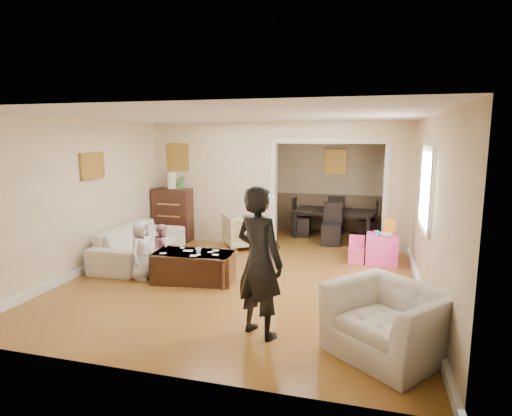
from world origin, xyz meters
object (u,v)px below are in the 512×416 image
(table_lamp, at_px, (172,180))
(coffee_table, at_px, (194,267))
(armchair_front, at_px, (389,321))
(sofa, at_px, (140,243))
(coffee_cup, at_px, (198,251))
(adult_person, at_px, (259,261))
(child_toddler, at_px, (269,250))
(armchair_back, at_px, (244,230))
(play_table, at_px, (382,249))
(dining_table, at_px, (334,224))
(child_kneel_a, at_px, (141,250))
(child_kneel_b, at_px, (163,248))
(cyan_cup, at_px, (377,233))
(dresser, at_px, (174,214))

(table_lamp, bearing_deg, coffee_table, -57.73)
(armchair_front, xyz_separation_m, table_lamp, (-4.46, 4.07, 0.98))
(sofa, relative_size, coffee_cup, 22.14)
(adult_person, xyz_separation_m, child_toddler, (-0.43, 2.29, -0.50))
(armchair_back, height_order, play_table, armchair_back)
(play_table, relative_size, child_toddler, 0.72)
(armchair_back, relative_size, armchair_front, 0.69)
(dining_table, height_order, child_toddler, child_toddler)
(child_kneel_a, distance_m, child_kneel_b, 0.48)
(sofa, relative_size, cyan_cup, 27.45)
(child_toddler, bearing_deg, child_kneel_b, -33.42)
(armchair_back, distance_m, child_kneel_a, 2.61)
(dresser, relative_size, table_lamp, 3.25)
(table_lamp, relative_size, coffee_cup, 3.63)
(dresser, height_order, child_kneel_b, dresser)
(armchair_front, xyz_separation_m, dresser, (-4.46, 4.07, 0.22))
(armchair_front, distance_m, coffee_table, 3.35)
(armchair_back, bearing_deg, coffee_table, 52.78)
(play_table, xyz_separation_m, child_kneel_a, (-3.78, -1.94, 0.22))
(armchair_front, xyz_separation_m, child_kneel_a, (-3.77, 1.48, 0.12))
(coffee_cup, relative_size, child_kneel_b, 0.12)
(child_kneel_b, bearing_deg, child_kneel_a, 133.72)
(table_lamp, xyz_separation_m, coffee_cup, (1.64, -2.49, -0.83))
(armchair_back, bearing_deg, coffee_cup, 55.35)
(coffee_cup, bearing_deg, table_lamp, 123.38)
(table_lamp, distance_m, coffee_table, 3.10)
(cyan_cup, xyz_separation_m, dining_table, (-0.92, 1.84, -0.26))
(table_lamp, bearing_deg, coffee_cup, -56.62)
(coffee_table, xyz_separation_m, adult_person, (1.48, -1.54, 0.65))
(play_table, bearing_deg, adult_person, -113.42)
(dresser, xyz_separation_m, child_kneel_a, (0.69, -2.59, -0.10))
(child_kneel_a, bearing_deg, child_toddler, -62.50)
(armchair_front, distance_m, cyan_cup, 3.38)
(sofa, distance_m, table_lamp, 1.91)
(armchair_front, height_order, dresser, dresser)
(table_lamp, relative_size, child_kneel_a, 0.37)
(armchair_front, relative_size, dining_table, 0.63)
(armchair_back, relative_size, adult_person, 0.44)
(coffee_table, relative_size, child_kneel_b, 1.51)
(adult_person, xyz_separation_m, child_kneel_b, (-2.18, 1.84, -0.47))
(armchair_front, distance_m, table_lamp, 6.12)
(table_lamp, height_order, adult_person, adult_person)
(armchair_front, bearing_deg, child_toddler, 166.48)
(dresser, xyz_separation_m, dining_table, (3.45, 1.14, -0.27))
(sofa, xyz_separation_m, child_kneel_a, (0.60, -0.98, 0.16))
(sofa, relative_size, dining_table, 1.22)
(child_kneel_b, bearing_deg, armchair_back, -51.44)
(play_table, height_order, child_kneel_a, child_kneel_a)
(play_table, distance_m, child_toddler, 2.15)
(coffee_cup, bearing_deg, adult_person, -47.09)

